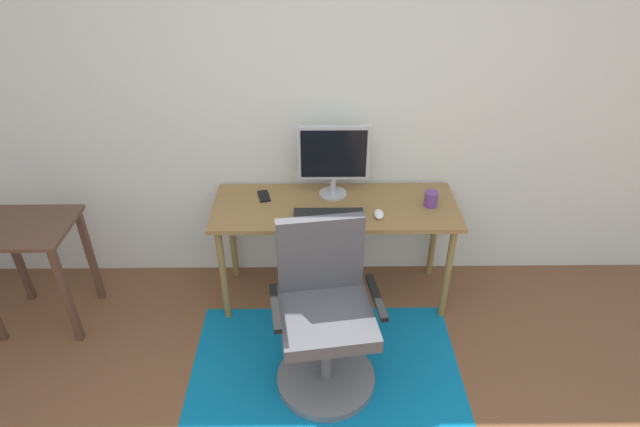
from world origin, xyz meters
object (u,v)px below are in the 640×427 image
Objects in this scene: office_chair at (325,323)px; desk at (335,216)px; computer_mouse at (379,214)px; side_table at (30,247)px; keyboard at (329,214)px; coffee_cup at (431,199)px; cell_phone at (264,196)px; monitor at (334,156)px.

desk is at bearing 75.71° from office_chair.
computer_mouse reaches higher than side_table.
office_chair reaches higher than desk.
keyboard is at bearing 3.09° from side_table.
coffee_cup is 0.13× the size of side_table.
computer_mouse is 2.14m from side_table.
side_table is (-1.41, -0.33, -0.16)m from cell_phone.
monitor reaches higher than cell_phone.
monitor reaches higher than computer_mouse.
desk is 2.10× the size of side_table.
office_chair reaches higher than cell_phone.
desk is 0.76m from office_chair.
computer_mouse is 1.07× the size of coffee_cup.
coffee_cup is at bearing -13.53° from monitor.
office_chair is at bearing -133.90° from coffee_cup.
coffee_cup is 0.10× the size of office_chair.
monitor is 1.95m from side_table.
coffee_cup is at bearing 9.78° from keyboard.
cell_phone is (-0.42, 0.23, -0.00)m from keyboard.
desk is 11.09× the size of cell_phone.
computer_mouse is 0.36m from coffee_cup.
side_table is (-1.86, -0.36, -0.43)m from monitor.
office_chair is at bearing -120.22° from computer_mouse.
computer_mouse is 0.76m from cell_phone.
cell_phone is at bearing 13.19° from side_table.
monitor is at bearing 77.43° from office_chair.
keyboard is 0.31m from computer_mouse.
side_table is at bearing 156.53° from office_chair.
coffee_cup reaches higher than cell_phone.
office_chair reaches higher than side_table.
monitor is 0.48× the size of office_chair.
monitor is (-0.01, 0.14, 0.36)m from desk.
keyboard is 0.48m from cell_phone.
keyboard is 0.58× the size of side_table.
keyboard is (-0.03, -0.26, -0.27)m from monitor.
computer_mouse reaches higher than desk.
monitor is 0.46m from computer_mouse.
side_table is at bearing 179.61° from cell_phone.
desk is 0.15m from keyboard.
monitor is at bearing -10.21° from cell_phone.
computer_mouse is 0.76m from office_chair.
desk is at bearing 6.64° from side_table.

